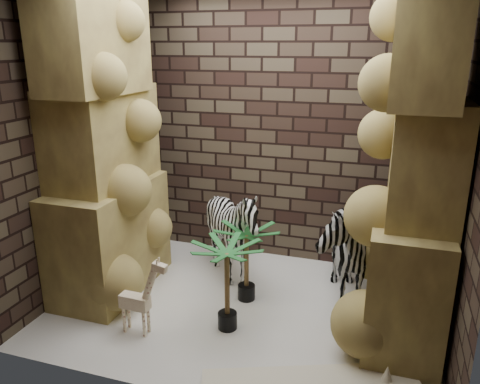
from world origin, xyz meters
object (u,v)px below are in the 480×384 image
(zebra_left, at_px, (233,237))
(palm_front, at_px, (247,263))
(giraffe_toy, at_px, (134,293))
(palm_back, at_px, (227,287))
(zebra_right, at_px, (338,237))

(zebra_left, xyz_separation_m, palm_front, (0.25, -0.34, -0.11))
(giraffe_toy, xyz_separation_m, palm_back, (0.73, 0.30, 0.03))
(palm_front, bearing_deg, zebra_left, 127.13)
(zebra_right, xyz_separation_m, palm_front, (-0.82, -0.31, -0.26))
(zebra_right, distance_m, giraffe_toy, 1.95)
(giraffe_toy, xyz_separation_m, palm_front, (0.75, 0.83, 0.00))
(zebra_right, distance_m, zebra_left, 1.09)
(zebra_right, relative_size, palm_back, 1.57)
(zebra_left, bearing_deg, zebra_right, 1.25)
(zebra_left, relative_size, palm_front, 1.41)
(palm_front, height_order, palm_back, palm_back)
(zebra_right, height_order, palm_back, zebra_right)
(zebra_right, relative_size, palm_front, 1.67)
(palm_back, bearing_deg, palm_front, 88.50)
(zebra_right, relative_size, giraffe_toy, 1.69)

